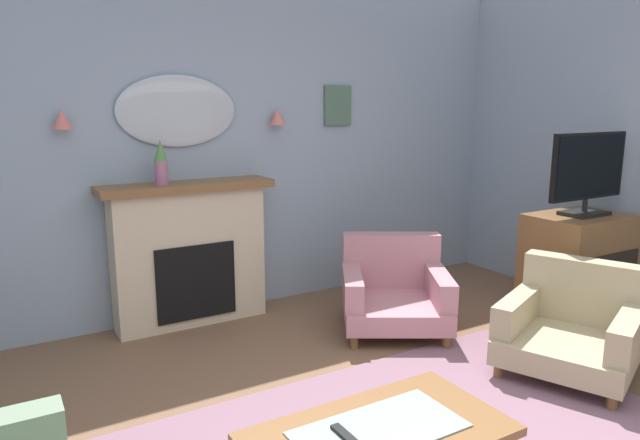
{
  "coord_description": "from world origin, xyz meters",
  "views": [
    {
      "loc": [
        -1.73,
        -1.62,
        1.78
      ],
      "look_at": [
        0.27,
        1.74,
        0.98
      ],
      "focal_mm": 32.37,
      "sensor_mm": 36.0,
      "label": 1
    }
  ],
  "objects_px": {
    "tv_remote": "(345,436)",
    "wall_mirror": "(178,111)",
    "mantel_vase_left": "(161,162)",
    "wall_sconce_left": "(62,119)",
    "armchair_by_coffee_table": "(573,326)",
    "tv_cabinet": "(577,269)",
    "wall_sconce_right": "(277,116)",
    "tv_flatscreen": "(588,172)",
    "armchair_in_corner": "(394,290)",
    "fireplace": "(190,255)",
    "framed_picture": "(338,105)"
  },
  "relations": [
    {
      "from": "wall_sconce_left",
      "to": "armchair_in_corner",
      "type": "height_order",
      "value": "wall_sconce_left"
    },
    {
      "from": "wall_sconce_right",
      "to": "armchair_by_coffee_table",
      "type": "height_order",
      "value": "wall_sconce_right"
    },
    {
      "from": "wall_sconce_left",
      "to": "tv_cabinet",
      "type": "xyz_separation_m",
      "value": [
        3.56,
        -1.68,
        -1.21
      ]
    },
    {
      "from": "wall_sconce_left",
      "to": "framed_picture",
      "type": "relative_size",
      "value": 0.39
    },
    {
      "from": "wall_sconce_left",
      "to": "framed_picture",
      "type": "distance_m",
      "value": 2.35
    },
    {
      "from": "fireplace",
      "to": "armchair_in_corner",
      "type": "xyz_separation_m",
      "value": [
        1.37,
        -0.91,
        -0.27
      ]
    },
    {
      "from": "wall_mirror",
      "to": "tv_cabinet",
      "type": "xyz_separation_m",
      "value": [
        2.71,
        -1.73,
        -1.26
      ]
    },
    {
      "from": "fireplace",
      "to": "wall_sconce_left",
      "type": "relative_size",
      "value": 9.71
    },
    {
      "from": "mantel_vase_left",
      "to": "wall_sconce_left",
      "type": "height_order",
      "value": "wall_sconce_left"
    },
    {
      "from": "framed_picture",
      "to": "tv_flatscreen",
      "type": "distance_m",
      "value": 2.19
    },
    {
      "from": "wall_mirror",
      "to": "framed_picture",
      "type": "height_order",
      "value": "wall_mirror"
    },
    {
      "from": "framed_picture",
      "to": "armchair_in_corner",
      "type": "relative_size",
      "value": 0.32
    },
    {
      "from": "framed_picture",
      "to": "tv_cabinet",
      "type": "height_order",
      "value": "framed_picture"
    },
    {
      "from": "armchair_in_corner",
      "to": "fireplace",
      "type": "bearing_deg",
      "value": 146.59
    },
    {
      "from": "tv_remote",
      "to": "tv_flatscreen",
      "type": "bearing_deg",
      "value": 19.18
    },
    {
      "from": "tv_flatscreen",
      "to": "armchair_by_coffee_table",
      "type": "bearing_deg",
      "value": -146.11
    },
    {
      "from": "tv_cabinet",
      "to": "tv_flatscreen",
      "type": "bearing_deg",
      "value": -90.0
    },
    {
      "from": "wall_sconce_right",
      "to": "armchair_by_coffee_table",
      "type": "distance_m",
      "value": 2.82
    },
    {
      "from": "tv_remote",
      "to": "wall_mirror",
      "type": "bearing_deg",
      "value": 85.34
    },
    {
      "from": "armchair_in_corner",
      "to": "framed_picture",
      "type": "bearing_deg",
      "value": 83.09
    },
    {
      "from": "mantel_vase_left",
      "to": "armchair_in_corner",
      "type": "relative_size",
      "value": 0.31
    },
    {
      "from": "wall_sconce_left",
      "to": "wall_sconce_right",
      "type": "xyz_separation_m",
      "value": [
        1.7,
        0.0,
        0.0
      ]
    },
    {
      "from": "fireplace",
      "to": "mantel_vase_left",
      "type": "xyz_separation_m",
      "value": [
        -0.2,
        -0.03,
        0.76
      ]
    },
    {
      "from": "tv_flatscreen",
      "to": "tv_cabinet",
      "type": "bearing_deg",
      "value": 90.0
    },
    {
      "from": "armchair_in_corner",
      "to": "tv_cabinet",
      "type": "xyz_separation_m",
      "value": [
        1.33,
        -0.68,
        0.15
      ]
    },
    {
      "from": "fireplace",
      "to": "mantel_vase_left",
      "type": "height_order",
      "value": "mantel_vase_left"
    },
    {
      "from": "wall_sconce_right",
      "to": "tv_remote",
      "type": "relative_size",
      "value": 0.88
    },
    {
      "from": "wall_mirror",
      "to": "wall_sconce_right",
      "type": "relative_size",
      "value": 6.86
    },
    {
      "from": "wall_sconce_left",
      "to": "tv_flatscreen",
      "type": "distance_m",
      "value": 3.96
    },
    {
      "from": "wall_sconce_right",
      "to": "armchair_in_corner",
      "type": "relative_size",
      "value": 0.13
    },
    {
      "from": "wall_sconce_right",
      "to": "tv_flatscreen",
      "type": "xyz_separation_m",
      "value": [
        1.86,
        -1.7,
        -0.41
      ]
    },
    {
      "from": "fireplace",
      "to": "framed_picture",
      "type": "bearing_deg",
      "value": 5.77
    },
    {
      "from": "fireplace",
      "to": "tv_remote",
      "type": "height_order",
      "value": "fireplace"
    },
    {
      "from": "framed_picture",
      "to": "fireplace",
      "type": "bearing_deg",
      "value": -174.23
    },
    {
      "from": "tv_cabinet",
      "to": "tv_flatscreen",
      "type": "xyz_separation_m",
      "value": [
        0.0,
        -0.02,
        0.8
      ]
    },
    {
      "from": "armchair_by_coffee_table",
      "to": "tv_cabinet",
      "type": "distance_m",
      "value": 0.95
    },
    {
      "from": "wall_sconce_right",
      "to": "tv_cabinet",
      "type": "relative_size",
      "value": 0.16
    },
    {
      "from": "wall_sconce_left",
      "to": "tv_remote",
      "type": "distance_m",
      "value": 3.04
    },
    {
      "from": "framed_picture",
      "to": "tv_flatscreen",
      "type": "bearing_deg",
      "value": -55.58
    },
    {
      "from": "wall_sconce_left",
      "to": "armchair_by_coffee_table",
      "type": "relative_size",
      "value": 0.13
    },
    {
      "from": "armchair_by_coffee_table",
      "to": "tv_cabinet",
      "type": "relative_size",
      "value": 1.18
    },
    {
      "from": "mantel_vase_left",
      "to": "tv_flatscreen",
      "type": "distance_m",
      "value": 3.31
    },
    {
      "from": "framed_picture",
      "to": "armchair_in_corner",
      "type": "distance_m",
      "value": 1.79
    },
    {
      "from": "wall_sconce_left",
      "to": "tv_remote",
      "type": "relative_size",
      "value": 0.88
    },
    {
      "from": "wall_mirror",
      "to": "tv_cabinet",
      "type": "relative_size",
      "value": 1.07
    },
    {
      "from": "tv_flatscreen",
      "to": "mantel_vase_left",
      "type": "bearing_deg",
      "value": 151.46
    },
    {
      "from": "armchair_by_coffee_table",
      "to": "tv_remote",
      "type": "bearing_deg",
      "value": -166.9
    },
    {
      "from": "mantel_vase_left",
      "to": "wall_mirror",
      "type": "xyz_separation_m",
      "value": [
        0.2,
        0.17,
        0.38
      ]
    },
    {
      "from": "wall_mirror",
      "to": "mantel_vase_left",
      "type": "bearing_deg",
      "value": -139.64
    },
    {
      "from": "wall_sconce_right",
      "to": "armchair_by_coffee_table",
      "type": "xyz_separation_m",
      "value": [
        1.09,
        -2.22,
        -1.35
      ]
    }
  ]
}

